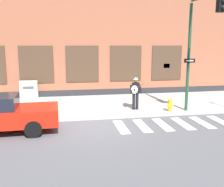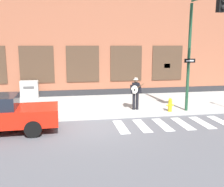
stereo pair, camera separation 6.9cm
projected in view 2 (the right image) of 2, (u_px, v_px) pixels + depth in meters
The scene contains 8 objects.
ground_plane at pixel (93, 126), 11.54m from camera, with size 160.00×160.00×0.00m, color #56565B.
sidewalk at pixel (87, 106), 15.13m from camera, with size 28.00×5.45×0.15m.
building_backdrop at pixel (81, 41), 19.01m from camera, with size 28.00×4.06×7.64m.
crosswalk at pixel (173, 124), 11.85m from camera, with size 5.20×1.90×0.01m.
busker at pixel (136, 92), 13.72m from camera, with size 0.72×0.60×1.70m.
traffic_light at pixel (200, 36), 12.15m from camera, with size 0.60×2.62×5.58m.
utility_box at pixel (29, 90), 16.63m from camera, with size 1.09×0.53×1.15m.
fire_hydrant at pixel (170, 105), 13.45m from camera, with size 0.38×0.20×0.70m.
Camera 2 is at (-1.09, -11.05, 3.55)m, focal length 42.00 mm.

